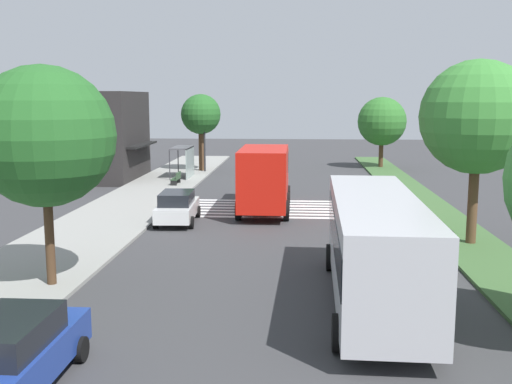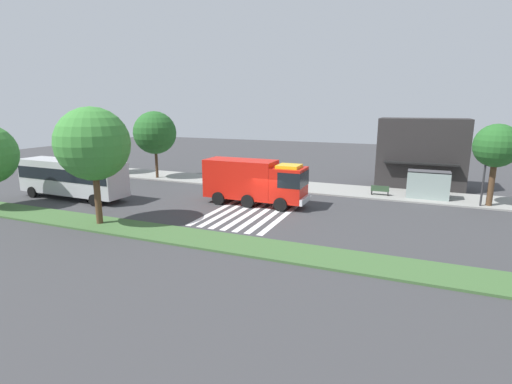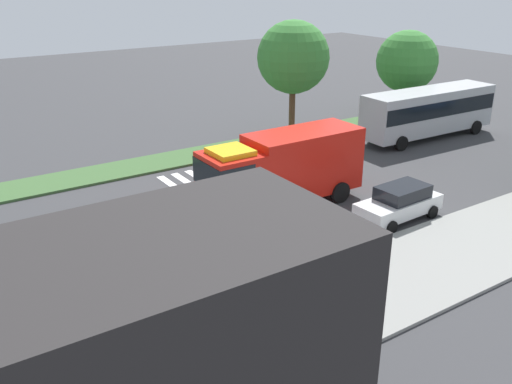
{
  "view_description": "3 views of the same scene",
  "coord_description": "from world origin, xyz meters",
  "px_view_note": "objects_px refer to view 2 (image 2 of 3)",
  "views": [
    {
      "loc": [
        -36.32,
        -0.61,
        6.54
      ],
      "look_at": [
        -1.68,
        1.76,
        1.11
      ],
      "focal_mm": 42.65,
      "sensor_mm": 36.0,
      "label": 1
    },
    {
      "loc": [
        10.82,
        -28.2,
        8.2
      ],
      "look_at": [
        -1.39,
        1.06,
        1.12
      ],
      "focal_mm": 27.18,
      "sensor_mm": 36.0,
      "label": 2
    },
    {
      "loc": [
        13.85,
        22.24,
        11.28
      ],
      "look_at": [
        0.14,
        1.45,
        1.21
      ],
      "focal_mm": 38.85,
      "sensor_mm": 36.0,
      "label": 3
    }
  ],
  "objects_px": {
    "transit_bus": "(72,176)",
    "sidewalk_tree_far_west": "(104,136)",
    "parked_car_mid": "(237,182)",
    "fire_truck": "(257,180)",
    "sidewalk_tree_west": "(155,133)",
    "bus_stop_shelter": "(429,180)",
    "bench_near_shelter": "(380,190)",
    "sidewalk_tree_center": "(496,146)",
    "median_tree_west": "(93,144)",
    "parked_car_west": "(93,170)",
    "street_lamp": "(486,162)"
  },
  "relations": [
    {
      "from": "transit_bus",
      "to": "bench_near_shelter",
      "type": "bearing_deg",
      "value": -154.33
    },
    {
      "from": "median_tree_west",
      "to": "sidewalk_tree_far_west",
      "type": "bearing_deg",
      "value": 132.09
    },
    {
      "from": "transit_bus",
      "to": "sidewalk_tree_far_west",
      "type": "bearing_deg",
      "value": -57.73
    },
    {
      "from": "fire_truck",
      "to": "parked_car_mid",
      "type": "xyz_separation_m",
      "value": [
        -3.97,
        4.4,
        -1.23
      ]
    },
    {
      "from": "sidewalk_tree_west",
      "to": "bus_stop_shelter",
      "type": "bearing_deg",
      "value": 1.04
    },
    {
      "from": "bus_stop_shelter",
      "to": "sidewalk_tree_far_west",
      "type": "height_order",
      "value": "sidewalk_tree_far_west"
    },
    {
      "from": "bus_stop_shelter",
      "to": "street_lamp",
      "type": "relative_size",
      "value": 0.57
    },
    {
      "from": "parked_car_west",
      "to": "sidewalk_tree_west",
      "type": "height_order",
      "value": "sidewalk_tree_west"
    },
    {
      "from": "bus_stop_shelter",
      "to": "sidewalk_tree_west",
      "type": "relative_size",
      "value": 0.47
    },
    {
      "from": "sidewalk_tree_far_west",
      "to": "bench_near_shelter",
      "type": "bearing_deg",
      "value": 0.91
    },
    {
      "from": "fire_truck",
      "to": "median_tree_west",
      "type": "xyz_separation_m",
      "value": [
        -7.98,
        -9.59,
        3.59
      ]
    },
    {
      "from": "transit_bus",
      "to": "bench_near_shelter",
      "type": "height_order",
      "value": "transit_bus"
    },
    {
      "from": "fire_truck",
      "to": "transit_bus",
      "type": "xyz_separation_m",
      "value": [
        -16.09,
        -4.32,
        -0.04
      ]
    },
    {
      "from": "transit_bus",
      "to": "sidewalk_tree_center",
      "type": "distance_m",
      "value": 35.96
    },
    {
      "from": "transit_bus",
      "to": "sidewalk_tree_west",
      "type": "height_order",
      "value": "sidewalk_tree_west"
    },
    {
      "from": "parked_car_mid",
      "to": "sidewalk_tree_west",
      "type": "bearing_deg",
      "value": 166.21
    },
    {
      "from": "sidewalk_tree_center",
      "to": "median_tree_west",
      "type": "xyz_separation_m",
      "value": [
        -26.02,
        -16.19,
        0.65
      ]
    },
    {
      "from": "transit_bus",
      "to": "median_tree_west",
      "type": "distance_m",
      "value": 10.32
    },
    {
      "from": "fire_truck",
      "to": "parked_car_mid",
      "type": "distance_m",
      "value": 6.05
    },
    {
      "from": "transit_bus",
      "to": "sidewalk_tree_west",
      "type": "relative_size",
      "value": 1.45
    },
    {
      "from": "parked_car_west",
      "to": "sidewalk_tree_center",
      "type": "distance_m",
      "value": 40.85
    },
    {
      "from": "fire_truck",
      "to": "parked_car_mid",
      "type": "bearing_deg",
      "value": 131.88
    },
    {
      "from": "bus_stop_shelter",
      "to": "sidewalk_tree_west",
      "type": "bearing_deg",
      "value": -178.96
    },
    {
      "from": "fire_truck",
      "to": "transit_bus",
      "type": "height_order",
      "value": "fire_truck"
    },
    {
      "from": "parked_car_west",
      "to": "street_lamp",
      "type": "xyz_separation_m",
      "value": [
        39.93,
        1.8,
        2.88
      ]
    },
    {
      "from": "transit_bus",
      "to": "sidewalk_tree_far_west",
      "type": "xyz_separation_m",
      "value": [
        -6.52,
        10.93,
        2.62
      ]
    },
    {
      "from": "bench_near_shelter",
      "to": "parked_car_mid",
      "type": "bearing_deg",
      "value": -168.49
    },
    {
      "from": "fire_truck",
      "to": "transit_bus",
      "type": "distance_m",
      "value": 16.66
    },
    {
      "from": "bus_stop_shelter",
      "to": "parked_car_mid",
      "type": "bearing_deg",
      "value": -171.08
    },
    {
      "from": "median_tree_west",
      "to": "fire_truck",
      "type": "bearing_deg",
      "value": 50.24
    },
    {
      "from": "fire_truck",
      "to": "street_lamp",
      "type": "xyz_separation_m",
      "value": [
        17.39,
        6.2,
        1.7
      ]
    },
    {
      "from": "transit_bus",
      "to": "street_lamp",
      "type": "relative_size",
      "value": 1.76
    },
    {
      "from": "bench_near_shelter",
      "to": "sidewalk_tree_west",
      "type": "bearing_deg",
      "value": -178.81
    },
    {
      "from": "parked_car_west",
      "to": "transit_bus",
      "type": "bearing_deg",
      "value": -53.72
    },
    {
      "from": "fire_truck",
      "to": "median_tree_west",
      "type": "relative_size",
      "value": 1.1
    },
    {
      "from": "transit_bus",
      "to": "parked_car_mid",
      "type": "bearing_deg",
      "value": -142.78
    },
    {
      "from": "street_lamp",
      "to": "sidewalk_tree_far_west",
      "type": "bearing_deg",
      "value": 179.43
    },
    {
      "from": "sidewalk_tree_west",
      "to": "transit_bus",
      "type": "bearing_deg",
      "value": -95.03
    },
    {
      "from": "sidewalk_tree_west",
      "to": "sidewalk_tree_far_west",
      "type": "bearing_deg",
      "value": 180.0
    },
    {
      "from": "median_tree_west",
      "to": "transit_bus",
      "type": "bearing_deg",
      "value": 147.01
    },
    {
      "from": "bench_near_shelter",
      "to": "sidewalk_tree_center",
      "type": "xyz_separation_m",
      "value": [
        8.7,
        -0.51,
        4.43
      ]
    },
    {
      "from": "parked_car_west",
      "to": "sidewalk_tree_west",
      "type": "xyz_separation_m",
      "value": [
        7.42,
        2.2,
        4.33
      ]
    },
    {
      "from": "parked_car_mid",
      "to": "sidewalk_tree_far_west",
      "type": "distance_m",
      "value": 19.14
    },
    {
      "from": "parked_car_mid",
      "to": "street_lamp",
      "type": "relative_size",
      "value": 0.73
    },
    {
      "from": "parked_car_mid",
      "to": "fire_truck",
      "type": "bearing_deg",
      "value": -50.53
    },
    {
      "from": "parked_car_mid",
      "to": "street_lamp",
      "type": "bearing_deg",
      "value": 2.21
    },
    {
      "from": "fire_truck",
      "to": "bus_stop_shelter",
      "type": "relative_size",
      "value": 2.52
    },
    {
      "from": "parked_car_mid",
      "to": "bench_near_shelter",
      "type": "xyz_separation_m",
      "value": [
        13.32,
        2.71,
        -0.27
      ]
    },
    {
      "from": "sidewalk_tree_center",
      "to": "median_tree_west",
      "type": "relative_size",
      "value": 0.83
    },
    {
      "from": "parked_car_west",
      "to": "median_tree_west",
      "type": "height_order",
      "value": "median_tree_west"
    }
  ]
}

